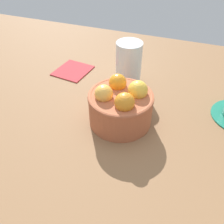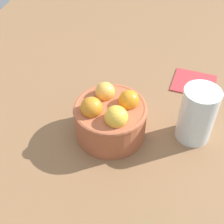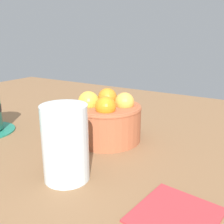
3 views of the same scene
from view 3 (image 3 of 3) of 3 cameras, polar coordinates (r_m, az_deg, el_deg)
The scene contains 4 objects.
ground_plane at distance 55.92cm, azimuth -1.12°, elevation -8.17°, with size 154.39×97.41×4.82cm, color brown.
terracotta_bowl at distance 53.38cm, azimuth -1.20°, elevation -1.34°, with size 14.02×14.02×10.10cm.
water_glass at distance 39.22cm, azimuth -10.04°, elevation -6.63°, with size 6.80×6.80×11.45cm, color silver.
folded_napkin at distance 34.65cm, azimuth 13.57°, elevation -20.68°, with size 9.20×9.96×0.60cm, color #B23338.
Camera 3 is at (27.71, -42.53, 21.05)cm, focal length 42.27 mm.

